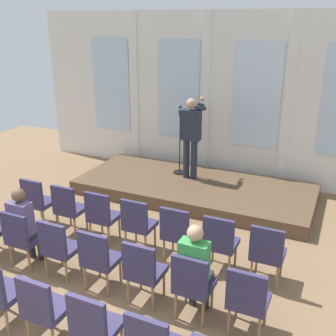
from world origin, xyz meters
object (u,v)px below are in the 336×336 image
object	(u,v)px
chair_r0_c1	(68,206)
chair_r0_c2	(102,214)
chair_r0_c0	(37,199)
chair_r1_c4	(143,269)
audience_r1_c1	(24,223)
speaker	(191,133)
chair_r0_c3	(138,222)
chair_r1_c2	(58,246)
chair_r0_c5	(220,240)
mic_stand	(180,159)
chair_r2_c3	(43,306)
chair_r1_c3	(99,257)
audience_r1_c5	(195,266)
chair_r1_c1	(22,236)
chair_r2_c4	(94,324)
chair_r1_c6	(248,298)
chair_r1_c5	(193,282)
chair_r0_c4	(177,231)
chair_r0_c6	(267,251)

from	to	relation	value
chair_r0_c1	chair_r0_c2	xyz separation A→B (m)	(0.69, 0.00, 0.00)
chair_r0_c0	chair_r1_c4	distance (m)	2.96
audience_r1_c1	chair_r0_c1	bearing A→B (deg)	90.00
speaker	chair_r0_c3	bearing A→B (deg)	-85.91
chair_r1_c2	chair_r0_c5	bearing A→B (deg)	28.29
mic_stand	chair_r2_c3	distance (m)	5.16
chair_r0_c2	chair_r1_c3	distance (m)	1.30
mic_stand	audience_r1_c5	xyz separation A→B (m)	(1.89, -3.94, 0.10)
chair_r0_c5	chair_r1_c1	xyz separation A→B (m)	(-2.74, -1.11, 0.00)
chair_r0_c1	chair_r2_c3	size ratio (longest dim) A/B	1.00
chair_r1_c1	chair_r2_c3	world-z (taller)	same
chair_r0_c0	chair_r2_c3	bearing A→B (deg)	-47.11
chair_r1_c3	chair_r1_c4	bearing A→B (deg)	0.00
chair_r1_c4	chair_r2_c3	world-z (taller)	same
chair_r1_c2	chair_r1_c4	xyz separation A→B (m)	(1.37, 0.00, 0.00)
audience_r1_c5	chair_r2_c4	distance (m)	1.39
speaker	chair_r0_c2	distance (m)	2.90
chair_r0_c3	chair_r1_c6	xyz separation A→B (m)	(2.06, -1.11, 0.00)
chair_r0_c5	chair_r1_c1	bearing A→B (deg)	-158.01
speaker	chair_r0_c2	size ratio (longest dim) A/B	1.87
mic_stand	audience_r1_c1	xyz separation A→B (m)	(-0.85, -3.94, 0.09)
mic_stand	chair_r1_c3	bearing A→B (deg)	-82.66
mic_stand	chair_r0_c0	distance (m)	3.30
chair_r0_c1	chair_r1_c5	world-z (taller)	same
chair_r0_c3	chair_r0_c4	bearing A→B (deg)	0.00
chair_r2_c4	chair_r1_c1	bearing A→B (deg)	151.71
speaker	chair_r0_c6	distance (m)	3.64
chair_r0_c0	chair_r0_c2	world-z (taller)	same
speaker	mic_stand	size ratio (longest dim) A/B	1.13
mic_stand	chair_r1_c4	size ratio (longest dim) A/B	1.65
mic_stand	chair_r1_c6	world-z (taller)	mic_stand
chair_r1_c3	chair_r0_c3	bearing A→B (deg)	90.00
speaker	chair_r1_c3	world-z (taller)	speaker
chair_r1_c3	chair_r2_c3	xyz separation A→B (m)	(0.00, -1.11, 0.00)
chair_r0_c0	chair_r1_c1	world-z (taller)	same
chair_r1_c2	chair_r0_c6	bearing A→B (deg)	21.99
chair_r1_c5	chair_r2_c4	bearing A→B (deg)	-121.77
chair_r0_c0	chair_r0_c1	world-z (taller)	same
chair_r0_c5	chair_r0_c0	bearing A→B (deg)	180.00
chair_r0_c0	chair_r2_c4	xyz separation A→B (m)	(2.74, -2.21, 0.00)
chair_r0_c4	chair_r0_c6	world-z (taller)	same
mic_stand	chair_r0_c6	xyz separation A→B (m)	(2.57, -2.92, -0.08)
chair_r0_c6	chair_r1_c2	xyz separation A→B (m)	(-2.74, -1.11, 0.00)
chair_r0_c4	chair_r0_c6	bearing A→B (deg)	0.00
chair_r0_c4	chair_r1_c3	world-z (taller)	same
chair_r1_c2	chair_r1_c5	world-z (taller)	same
audience_r1_c1	audience_r1_c5	bearing A→B (deg)	-0.02
chair_r1_c2	audience_r1_c1	bearing A→B (deg)	173.03
chair_r0_c0	chair_r0_c4	size ratio (longest dim) A/B	1.00
chair_r0_c0	chair_r1_c3	bearing A→B (deg)	-28.29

